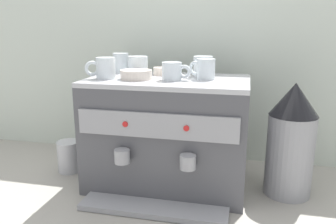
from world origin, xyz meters
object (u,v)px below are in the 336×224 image
object	(u,v)px
ceramic_cup_5	(122,63)
ceramic_bowl_1	(165,71)
ceramic_cup_4	(203,66)
milk_pitcher	(69,156)
espresso_machine	(168,133)
ceramic_cup_0	(104,68)
ceramic_cup_2	(139,66)
coffee_grinder	(291,140)
ceramic_cup_1	(173,71)
ceramic_bowl_0	(136,75)
ceramic_cup_3	(205,69)

from	to	relation	value
ceramic_cup_5	ceramic_bowl_1	size ratio (longest dim) A/B	1.09
ceramic_cup_4	milk_pitcher	xyz separation A→B (m)	(-0.59, -0.09, -0.41)
espresso_machine	ceramic_bowl_1	distance (m)	0.26
ceramic_cup_0	ceramic_cup_5	xyz separation A→B (m)	(0.00, 0.18, 0.00)
ceramic_cup_2	coffee_grinder	xyz separation A→B (m)	(0.62, -0.06, -0.26)
ceramic_cup_1	coffee_grinder	size ratio (longest dim) A/B	0.25
espresso_machine	coffee_grinder	size ratio (longest dim) A/B	1.42
ceramic_cup_0	ceramic_cup_2	xyz separation A→B (m)	(0.10, 0.13, -0.00)
ceramic_bowl_0	milk_pitcher	size ratio (longest dim) A/B	0.88
ceramic_bowl_0	milk_pitcher	bearing A→B (deg)	170.06
ceramic_bowl_0	milk_pitcher	xyz separation A→B (m)	(-0.35, 0.06, -0.39)
ceramic_cup_0	ceramic_bowl_0	size ratio (longest dim) A/B	0.91
ceramic_cup_4	milk_pitcher	size ratio (longest dim) A/B	0.83
ceramic_cup_0	ceramic_cup_4	size ratio (longest dim) A/B	0.97
ceramic_cup_1	ceramic_cup_4	world-z (taller)	ceramic_cup_4
ceramic_cup_4	ceramic_cup_5	world-z (taller)	ceramic_cup_5
ceramic_cup_1	ceramic_cup_3	distance (m)	0.13
espresso_machine	ceramic_cup_1	world-z (taller)	ceramic_cup_1
coffee_grinder	milk_pitcher	bearing A→B (deg)	179.79
espresso_machine	ceramic_cup_5	size ratio (longest dim) A/B	6.08
ceramic_cup_2	ceramic_cup_4	size ratio (longest dim) A/B	1.06
ceramic_cup_5	milk_pitcher	distance (m)	0.49
ceramic_cup_2	milk_pitcher	xyz separation A→B (m)	(-0.32, -0.05, -0.41)
ceramic_cup_0	milk_pitcher	xyz separation A→B (m)	(-0.23, 0.08, -0.42)
ceramic_cup_0	milk_pitcher	distance (m)	0.48
milk_pitcher	espresso_machine	bearing A→B (deg)	-2.87
espresso_machine	ceramic_cup_5	distance (m)	0.38
coffee_grinder	milk_pitcher	distance (m)	0.95
ceramic_cup_0	ceramic_cup_1	distance (m)	0.27
ceramic_bowl_0	ceramic_cup_0	bearing A→B (deg)	-172.08
espresso_machine	ceramic_bowl_1	world-z (taller)	ceramic_bowl_1
ceramic_cup_5	coffee_grinder	size ratio (longest dim) A/B	0.23
ceramic_cup_2	ceramic_bowl_1	world-z (taller)	ceramic_cup_2
espresso_machine	ceramic_cup_2	size ratio (longest dim) A/B	5.09
ceramic_cup_3	ceramic_cup_5	bearing A→B (deg)	163.37
coffee_grinder	ceramic_bowl_0	bearing A→B (deg)	-174.47
espresso_machine	coffee_grinder	xyz separation A→B (m)	(0.48, 0.02, 0.00)
espresso_machine	coffee_grinder	world-z (taller)	espresso_machine
ceramic_cup_4	ceramic_cup_0	bearing A→B (deg)	-155.16
ceramic_cup_2	espresso_machine	bearing A→B (deg)	-27.91
milk_pitcher	ceramic_bowl_0	bearing A→B (deg)	-9.94
ceramic_cup_0	ceramic_cup_3	size ratio (longest dim) A/B	1.05
ceramic_cup_4	ceramic_bowl_1	xyz separation A→B (m)	(-0.16, -0.01, -0.03)
ceramic_cup_2	ceramic_bowl_1	xyz separation A→B (m)	(0.10, 0.03, -0.02)
ceramic_cup_5	ceramic_cup_2	bearing A→B (deg)	-29.78
ceramic_cup_1	ceramic_bowl_1	bearing A→B (deg)	115.50
ceramic_cup_3	coffee_grinder	world-z (taller)	ceramic_cup_3
ceramic_cup_5	ceramic_bowl_0	bearing A→B (deg)	-54.23
ceramic_cup_4	coffee_grinder	distance (m)	0.45
ceramic_cup_0	coffee_grinder	world-z (taller)	ceramic_cup_0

